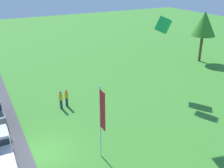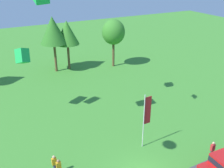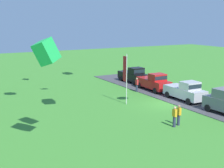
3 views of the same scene
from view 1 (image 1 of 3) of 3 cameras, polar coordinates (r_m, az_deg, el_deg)
name	(u,v)px [view 1 (image 1 of 3)]	position (r m, az deg, el deg)	size (l,w,h in m)	color
ground_plane	(43,153)	(18.93, -14.89, -14.40)	(120.00, 120.00, 0.00)	#3D842D
person_on_lawn	(67,98)	(24.04, -9.87, -2.91)	(0.36, 0.24, 1.71)	#2D334C
person_beside_suv	(61,100)	(23.75, -11.08, -3.35)	(0.36, 0.24, 1.71)	#2D334C
tree_center_back	(204,24)	(37.12, 19.40, 12.26)	(3.19, 3.19, 6.74)	brown
flag_banner	(102,115)	(16.15, -2.22, -6.70)	(0.71, 0.08, 5.15)	silver
kite_box_over_trees	(163,25)	(26.77, 11.10, 12.48)	(1.01, 1.01, 1.41)	green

